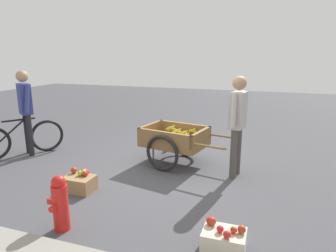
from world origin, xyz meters
The scene contains 9 objects.
ground_plane centered at (0.00, 0.00, 0.00)m, with size 24.00×24.00×0.00m, color #47474C.
fruit_cart centered at (-0.11, -0.31, 0.44)m, with size 1.77×1.09×0.70m.
vendor_person centered at (-1.23, -0.08, 0.99)m, with size 0.26×0.58×1.65m.
bicycle centered at (2.90, 0.27, 0.35)m, with size 1.00×1.39×0.85m.
cyclist_person centered at (2.81, 0.14, 1.01)m, with size 0.44×0.42×1.68m.
fire_hydrant centered at (0.47, 2.17, 0.33)m, with size 0.25×0.25×0.67m.
plastic_bucket centered at (0.49, -1.74, 0.12)m, with size 0.25×0.25×0.24m, color #B21E1E.
apple_crate centered at (0.89, 1.23, 0.13)m, with size 0.44×0.32×0.32m.
mixed_fruit_crate centered at (-1.36, 1.95, 0.13)m, with size 0.44×0.32×0.31m.
Camera 1 is at (-1.70, 4.72, 2.00)m, focal length 32.13 mm.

